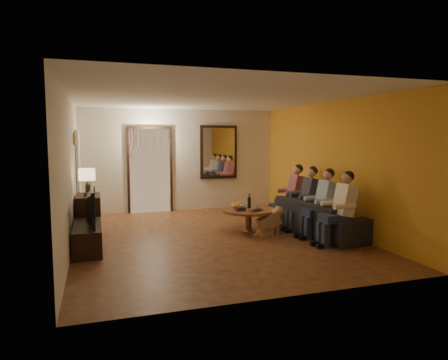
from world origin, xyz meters
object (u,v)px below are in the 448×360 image
object	(u,v)px
laptop	(259,211)
person_a	(342,211)
dresser	(89,215)
person_d	(293,197)
person_b	(323,206)
person_c	(307,201)
sofa	(319,216)
dog	(269,220)
bowl	(237,206)
wine_bottle	(249,201)
tv_stand	(88,238)
tv	(87,207)
table_lamp	(87,182)
coffee_table	(249,220)

from	to	relation	value
laptop	person_a	bearing A→B (deg)	-85.98
dresser	person_d	world-z (taller)	person_d
person_b	person_c	world-z (taller)	same
sofa	person_c	size ratio (longest dim) A/B	1.90
person_a	dog	bearing A→B (deg)	129.30
bowl	person_c	bearing A→B (deg)	-20.38
bowl	wine_bottle	distance (m)	0.29
dog	laptop	world-z (taller)	dog
dog	bowl	size ratio (longest dim) A/B	2.16
tv_stand	dog	distance (m)	3.33
bowl	tv	bearing A→B (deg)	-166.53
table_lamp	coffee_table	xyz separation A→B (m)	(3.06, -0.48, -0.82)
tv	sofa	distance (m)	4.33
table_lamp	wine_bottle	size ratio (longest dim) A/B	1.74
tv	person_d	world-z (taller)	person_d
person_b	person_d	bearing A→B (deg)	90.00
tv	person_b	world-z (taller)	person_b
coffee_table	bowl	distance (m)	0.38
sofa	person_b	size ratio (longest dim) A/B	1.90
person_a	laptop	bearing A→B (deg)	131.44
laptop	table_lamp	bearing A→B (deg)	129.08
person_b	laptop	world-z (taller)	person_b
dog	tv	bearing A→B (deg)	171.73
person_a	table_lamp	bearing A→B (deg)	155.12
table_lamp	laptop	xyz separation A→B (m)	(3.16, -0.76, -0.58)
person_a	person_b	size ratio (longest dim) A/B	1.00
tv_stand	tv	xyz separation A→B (m)	(0.00, 0.00, 0.51)
person_b	laptop	bearing A→B (deg)	150.55
sofa	person_b	xyz separation A→B (m)	(-0.10, -0.30, 0.27)
table_lamp	sofa	world-z (taller)	table_lamp
sofa	dog	bearing A→B (deg)	71.26
table_lamp	wine_bottle	world-z (taller)	table_lamp
table_lamp	person_c	xyz separation A→B (m)	(4.21, -0.75, -0.44)
wine_bottle	person_d	bearing A→B (deg)	11.42
tv	person_c	world-z (taller)	person_c
table_lamp	tv	world-z (taller)	table_lamp
person_b	person_d	distance (m)	1.20
tv	person_a	distance (m)	4.34
dresser	person_a	size ratio (longest dim) A/B	0.72
tv_stand	sofa	distance (m)	4.32
dog	wine_bottle	distance (m)	0.63
tv	coffee_table	size ratio (longest dim) A/B	0.95
person_b	coffee_table	bearing A→B (deg)	142.84
dresser	person_d	xyz separation A→B (m)	(4.21, -0.37, 0.21)
person_a	person_d	size ratio (longest dim) A/B	1.00
tv_stand	coffee_table	distance (m)	3.09
person_b	table_lamp	bearing A→B (deg)	162.19
person_b	laptop	xyz separation A→B (m)	(-1.06, 0.60, -0.14)
table_lamp	tv	distance (m)	1.00
sofa	person_d	world-z (taller)	person_d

